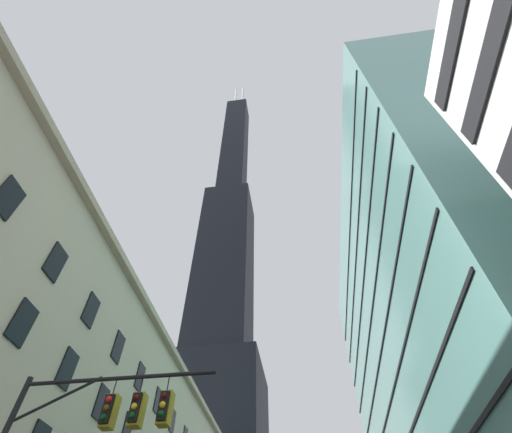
{
  "coord_description": "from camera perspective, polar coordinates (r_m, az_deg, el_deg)",
  "views": [
    {
      "loc": [
        3.38,
        -6.87,
        1.6
      ],
      "look_at": [
        -0.94,
        24.62,
        38.23
      ],
      "focal_mm": 25.76,
      "sensor_mm": 36.0,
      "label": 1
    }
  ],
  "objects": [
    {
      "name": "dark_skyscraper",
      "position": [
        109.14,
        -5.32,
        -13.22
      ],
      "size": [
        23.12,
        23.12,
        223.06
      ],
      "color": "black",
      "rests_on": "ground"
    },
    {
      "name": "glass_office_midrise",
      "position": [
        44.45,
        28.32,
        -16.79
      ],
      "size": [
        15.57,
        48.1,
        42.98
      ],
      "color": "slate",
      "rests_on": "ground"
    }
  ]
}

